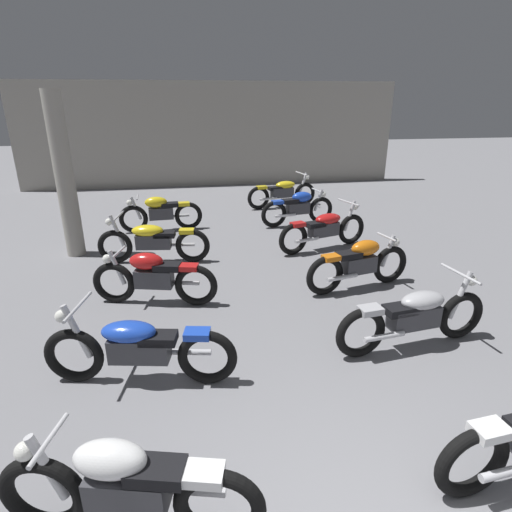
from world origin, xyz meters
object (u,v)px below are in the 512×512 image
object	(u,v)px
motorcycle_left_row_1	(138,347)
motorcycle_left_row_4	(161,212)
motorcycle_right_row_2	(360,263)
motorcycle_right_row_5	(283,192)
motorcycle_left_row_0	(127,487)
motorcycle_right_row_1	(415,316)
motorcycle_right_row_3	(324,229)
support_pillar	(65,177)
motorcycle_left_row_2	(153,277)
motorcycle_right_row_4	(298,207)
motorcycle_left_row_3	(153,240)

from	to	relation	value
motorcycle_left_row_1	motorcycle_left_row_4	size ratio (longest dim) A/B	1.09
motorcycle_right_row_2	motorcycle_right_row_5	world-z (taller)	motorcycle_right_row_5
motorcycle_left_row_0	motorcycle_right_row_1	size ratio (longest dim) A/B	0.89
motorcycle_left_row_1	motorcycle_right_row_3	distance (m)	5.25
motorcycle_left_row_1	motorcycle_right_row_2	size ratio (longest dim) A/B	1.10
support_pillar	motorcycle_right_row_3	size ratio (longest dim) A/B	1.52
motorcycle_left_row_2	motorcycle_left_row_0	bearing A→B (deg)	-89.63
motorcycle_right_row_2	motorcycle_right_row_4	size ratio (longest dim) A/B	1.00
motorcycle_left_row_0	motorcycle_left_row_4	bearing A→B (deg)	90.55
motorcycle_left_row_4	motorcycle_left_row_1	bearing A→B (deg)	-90.06
motorcycle_right_row_4	motorcycle_right_row_5	xyz separation A→B (m)	(0.04, 1.88, -0.01)
support_pillar	motorcycle_right_row_2	world-z (taller)	support_pillar
motorcycle_right_row_2	motorcycle_right_row_3	bearing A→B (deg)	88.51
motorcycle_left_row_3	motorcycle_right_row_1	distance (m)	5.00
motorcycle_right_row_2	motorcycle_right_row_3	size ratio (longest dim) A/B	0.93
motorcycle_left_row_4	motorcycle_right_row_1	size ratio (longest dim) A/B	0.91
support_pillar	motorcycle_left_row_1	size ratio (longest dim) A/B	1.49
motorcycle_left_row_2	motorcycle_left_row_1	bearing A→B (deg)	-91.65
motorcycle_right_row_5	motorcycle_right_row_1	bearing A→B (deg)	-90.37
motorcycle_right_row_1	motorcycle_left_row_0	bearing A→B (deg)	-149.48
motorcycle_left_row_0	motorcycle_left_row_2	distance (m)	3.76
motorcycle_left_row_0	motorcycle_right_row_4	bearing A→B (deg)	66.37
motorcycle_left_row_2	motorcycle_right_row_1	xyz separation A→B (m)	(3.34, -1.81, -0.01)
motorcycle_left_row_1	motorcycle_left_row_2	bearing A→B (deg)	88.35
support_pillar	motorcycle_right_row_3	bearing A→B (deg)	-6.14
motorcycle_right_row_2	motorcycle_right_row_3	world-z (taller)	motorcycle_right_row_3
motorcycle_left_row_1	motorcycle_right_row_3	bearing A→B (deg)	48.65
support_pillar	motorcycle_left_row_4	xyz separation A→B (m)	(1.68, 1.37, -1.14)
motorcycle_right_row_3	motorcycle_right_row_5	distance (m)	3.73
motorcycle_left_row_3	motorcycle_right_row_1	xyz separation A→B (m)	(3.45, -3.62, 0.00)
support_pillar	motorcycle_right_row_2	size ratio (longest dim) A/B	1.64
motorcycle_right_row_1	motorcycle_right_row_2	world-z (taller)	motorcycle_right_row_1
motorcycle_left_row_1	motorcycle_left_row_4	bearing A→B (deg)	89.94
motorcycle_right_row_2	motorcycle_right_row_3	xyz separation A→B (m)	(0.05, 2.00, -0.01)
motorcycle_left_row_2	motorcycle_right_row_4	size ratio (longest dim) A/B	0.99
motorcycle_left_row_0	support_pillar	bearing A→B (deg)	105.53
motorcycle_left_row_3	motorcycle_right_row_5	world-z (taller)	same
support_pillar	motorcycle_right_row_5	distance (m)	6.13
motorcycle_left_row_0	motorcycle_right_row_2	world-z (taller)	same
motorcycle_left_row_2	motorcycle_left_row_4	xyz separation A→B (m)	(-0.05, 3.92, 0.00)
support_pillar	motorcycle_right_row_1	xyz separation A→B (m)	(5.07, -4.35, -1.15)
support_pillar	motorcycle_left_row_4	distance (m)	2.45
motorcycle_left_row_2	motorcycle_right_row_5	xyz separation A→B (m)	(3.39, 5.72, -0.01)
motorcycle_left_row_1	motorcycle_left_row_2	size ratio (longest dim) A/B	1.11
motorcycle_left_row_2	motorcycle_right_row_3	distance (m)	3.95
motorcycle_left_row_3	motorcycle_left_row_4	world-z (taller)	motorcycle_left_row_3
motorcycle_left_row_1	motorcycle_right_row_4	bearing A→B (deg)	59.52
motorcycle_right_row_1	motorcycle_left_row_2	bearing A→B (deg)	151.57
motorcycle_right_row_4	motorcycle_right_row_5	size ratio (longest dim) A/B	0.91
motorcycle_right_row_1	motorcycle_right_row_3	distance (m)	3.80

